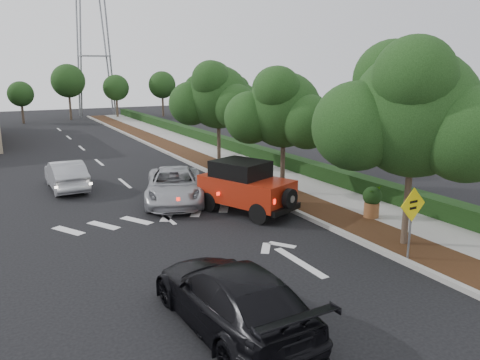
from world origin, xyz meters
TOP-DOWN VIEW (x-y plane):
  - ground at (0.00, 0.00)m, footprint 120.00×120.00m
  - curb at (4.60, 12.00)m, footprint 0.20×70.00m
  - planting_strip at (5.60, 12.00)m, footprint 1.80×70.00m
  - sidewalk at (7.50, 12.00)m, footprint 2.00×70.00m
  - hedge at (8.90, 12.00)m, footprint 0.80×70.00m
  - transmission_tower at (6.00, 48.00)m, footprint 7.00×4.00m
  - street_tree_near at (5.60, -0.50)m, footprint 3.80×3.80m
  - street_tree_mid at (5.60, 6.50)m, footprint 3.20×3.20m
  - street_tree_far at (5.60, 13.00)m, footprint 3.40×3.40m
  - red_jeep at (2.87, 5.14)m, footprint 3.01×4.13m
  - silver_suv_ahead at (1.04, 7.77)m, footprint 3.86×5.47m
  - black_suv_oncoming at (-1.31, -2.17)m, footprint 2.21×5.01m
  - silver_sedan_oncoming at (-2.66, 12.15)m, footprint 1.52×4.13m
  - speed_hump_sign at (4.80, -1.42)m, footprint 0.99×0.10m
  - terracotta_planter at (6.60, 2.01)m, footprint 0.69×0.69m

SIDE VIEW (x-z plane):
  - ground at x=0.00m, z-range 0.00..0.00m
  - transmission_tower at x=6.00m, z-range -14.00..14.00m
  - street_tree_near at x=5.60m, z-range -2.96..2.96m
  - street_tree_mid at x=5.60m, z-range -2.66..2.66m
  - street_tree_far at x=5.60m, z-range -2.81..2.81m
  - planting_strip at x=5.60m, z-range 0.00..0.12m
  - sidewalk at x=7.50m, z-range 0.00..0.12m
  - curb at x=4.60m, z-range 0.00..0.15m
  - hedge at x=8.90m, z-range 0.00..0.80m
  - silver_sedan_oncoming at x=-2.66m, z-range 0.00..1.35m
  - silver_suv_ahead at x=1.04m, z-range 0.00..1.38m
  - black_suv_oncoming at x=-1.31m, z-range 0.00..1.43m
  - terracotta_planter at x=6.60m, z-range 0.21..1.42m
  - red_jeep at x=2.87m, z-range 0.02..2.04m
  - speed_hump_sign at x=4.80m, z-range 0.41..2.51m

